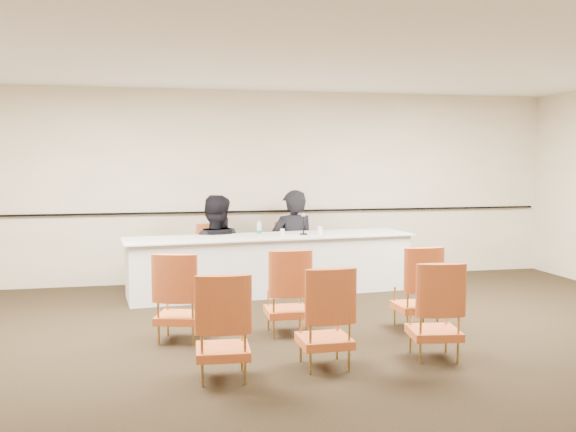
# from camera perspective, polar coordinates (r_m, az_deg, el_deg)

# --- Properties ---
(floor) EXTENTS (10.00, 10.00, 0.00)m
(floor) POSITION_cam_1_polar(r_m,az_deg,el_deg) (6.54, 2.89, -11.96)
(floor) COLOR black
(floor) RESTS_ON ground
(ceiling) EXTENTS (10.00, 10.00, 0.00)m
(ceiling) POSITION_cam_1_polar(r_m,az_deg,el_deg) (6.36, 3.01, 14.90)
(ceiling) COLOR white
(ceiling) RESTS_ON ground
(wall_back) EXTENTS (10.00, 0.04, 3.00)m
(wall_back) POSITION_cam_1_polar(r_m,az_deg,el_deg) (10.18, -3.06, 2.67)
(wall_back) COLOR #F4E3C0
(wall_back) RESTS_ON ground
(wall_rail) EXTENTS (9.80, 0.04, 0.03)m
(wall_rail) POSITION_cam_1_polar(r_m,az_deg,el_deg) (10.16, -3.01, 0.41)
(wall_rail) COLOR black
(wall_rail) RESTS_ON wall_back
(panel_table) EXTENTS (4.22, 1.33, 0.83)m
(panel_table) POSITION_cam_1_polar(r_m,az_deg,el_deg) (9.24, -1.53, -4.31)
(panel_table) COLOR white
(panel_table) RESTS_ON ground
(panelist_main) EXTENTS (0.75, 0.53, 1.93)m
(panelist_main) POSITION_cam_1_polar(r_m,az_deg,el_deg) (9.95, 0.43, -3.24)
(panelist_main) COLOR black
(panelist_main) RESTS_ON ground
(panelist_main_chair) EXTENTS (0.54, 0.54, 0.95)m
(panelist_main_chair) POSITION_cam_1_polar(r_m,az_deg,el_deg) (9.95, 0.43, -3.30)
(panelist_main_chair) COLOR #C34F23
(panelist_main_chair) RESTS_ON ground
(panelist_second) EXTENTS (1.07, 0.92, 1.92)m
(panelist_second) POSITION_cam_1_polar(r_m,az_deg,el_deg) (9.65, -6.55, -3.85)
(panelist_second) COLOR black
(panelist_second) RESTS_ON ground
(panelist_second_chair) EXTENTS (0.54, 0.54, 0.95)m
(panelist_second_chair) POSITION_cam_1_polar(r_m,az_deg,el_deg) (9.64, -6.55, -3.60)
(panelist_second_chair) COLOR #C34F23
(panelist_second_chair) RESTS_ON ground
(papers) EXTENTS (0.33, 0.27, 0.00)m
(papers) POSITION_cam_1_polar(r_m,az_deg,el_deg) (9.18, 0.71, -1.74)
(papers) COLOR white
(papers) RESTS_ON panel_table
(microphone) EXTENTS (0.16, 0.24, 0.31)m
(microphone) POSITION_cam_1_polar(r_m,az_deg,el_deg) (9.24, 1.39, -0.74)
(microphone) COLOR black
(microphone) RESTS_ON panel_table
(water_bottle) EXTENTS (0.08, 0.08, 0.23)m
(water_bottle) POSITION_cam_1_polar(r_m,az_deg,el_deg) (9.07, -2.58, -1.11)
(water_bottle) COLOR #178073
(water_bottle) RESTS_ON panel_table
(drinking_glass) EXTENTS (0.07, 0.07, 0.10)m
(drinking_glass) POSITION_cam_1_polar(r_m,az_deg,el_deg) (9.17, -0.51, -1.45)
(drinking_glass) COLOR white
(drinking_glass) RESTS_ON panel_table
(coffee_cup) EXTENTS (0.10, 0.10, 0.12)m
(coffee_cup) POSITION_cam_1_polar(r_m,az_deg,el_deg) (9.33, 2.85, -1.29)
(coffee_cup) COLOR white
(coffee_cup) RESTS_ON panel_table
(aud_chair_front_left) EXTENTS (0.62, 0.62, 0.95)m
(aud_chair_front_left) POSITION_cam_1_polar(r_m,az_deg,el_deg) (6.90, -9.62, -7.05)
(aud_chair_front_left) COLOR #C34F23
(aud_chair_front_left) RESTS_ON ground
(aud_chair_front_mid) EXTENTS (0.52, 0.52, 0.95)m
(aud_chair_front_mid) POSITION_cam_1_polar(r_m,az_deg,el_deg) (7.07, -0.08, -6.69)
(aud_chair_front_mid) COLOR #C34F23
(aud_chair_front_mid) RESTS_ON ground
(aud_chair_front_right) EXTENTS (0.51, 0.51, 0.95)m
(aud_chair_front_right) POSITION_cam_1_polar(r_m,az_deg,el_deg) (7.44, 11.32, -6.20)
(aud_chair_front_right) COLOR #C34F23
(aud_chair_front_right) RESTS_ON ground
(aud_chair_back_left) EXTENTS (0.53, 0.53, 0.95)m
(aud_chair_back_left) POSITION_cam_1_polar(r_m,az_deg,el_deg) (5.67, -5.84, -9.65)
(aud_chair_back_left) COLOR #C34F23
(aud_chair_back_left) RESTS_ON ground
(aud_chair_back_mid) EXTENTS (0.50, 0.50, 0.95)m
(aud_chair_back_mid) POSITION_cam_1_polar(r_m,az_deg,el_deg) (5.96, 3.26, -8.90)
(aud_chair_back_mid) COLOR #C34F23
(aud_chair_back_mid) RESTS_ON ground
(aud_chair_back_right) EXTENTS (0.57, 0.57, 0.95)m
(aud_chair_back_right) POSITION_cam_1_polar(r_m,az_deg,el_deg) (6.38, 12.86, -8.09)
(aud_chair_back_right) COLOR #C34F23
(aud_chair_back_right) RESTS_ON ground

